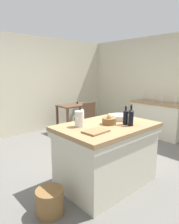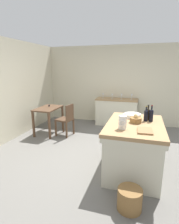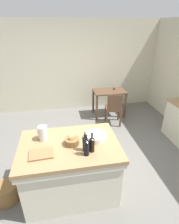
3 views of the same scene
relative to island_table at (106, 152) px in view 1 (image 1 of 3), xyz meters
name	(u,v)px [view 1 (image 1 of 3)]	position (x,y,z in m)	size (l,w,h in m)	color
ground_plane	(95,161)	(0.38, 0.65, -0.49)	(6.76, 6.76, 0.00)	#66635E
wall_back	(29,85)	(0.38, 3.25, 0.81)	(5.32, 0.12, 2.60)	beige
wall_right	(167,86)	(2.98, 0.65, 0.81)	(0.12, 5.20, 2.60)	beige
island_table	(106,152)	(0.00, 0.00, 0.00)	(1.42, 0.97, 0.92)	#99754C
side_cabinet	(156,119)	(2.64, 0.71, -0.05)	(0.52, 1.37, 0.89)	#99754C
writing_desk	(74,109)	(1.32, 2.48, 0.14)	(0.90, 0.57, 0.81)	#513826
wooden_chair	(87,118)	(1.28, 1.91, 0.00)	(0.46, 0.46, 0.90)	#513826
pitcher	(79,119)	(-0.36, 0.18, 0.54)	(0.17, 0.13, 0.26)	silver
wash_bowl	(121,117)	(0.40, 0.07, 0.46)	(0.32, 0.32, 0.08)	silver
bread_basket	(109,120)	(0.04, 0.00, 0.48)	(0.21, 0.21, 0.16)	brown
cutting_board	(96,131)	(-0.38, -0.16, 0.44)	(0.31, 0.22, 0.02)	olive
wine_bottle_dark	(131,116)	(0.29, -0.21, 0.54)	(0.07, 0.07, 0.29)	black
wine_bottle_amber	(126,117)	(0.20, -0.17, 0.54)	(0.07, 0.07, 0.28)	black
wine_bottle_green	(131,117)	(0.21, -0.27, 0.55)	(0.07, 0.07, 0.30)	black
wine_glass_far_left	(176,99)	(2.64, 0.24, 0.52)	(0.07, 0.07, 0.18)	white
wine_glass_left	(162,98)	(2.59, 0.55, 0.52)	(0.07, 0.07, 0.18)	white
wine_glass_middle	(153,98)	(2.66, 0.87, 0.50)	(0.07, 0.07, 0.16)	white
wine_glass_right	(143,96)	(2.67, 1.18, 0.51)	(0.07, 0.07, 0.16)	white
wicker_hamper	(50,202)	(-0.99, -0.02, -0.34)	(0.33, 0.33, 0.30)	brown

